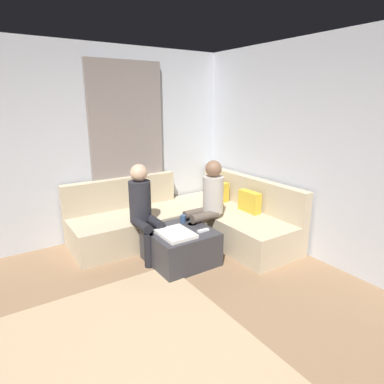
# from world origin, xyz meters

# --- Properties ---
(wall_left) EXTENTS (0.12, 6.00, 2.70)m
(wall_left) POSITION_xyz_m (-2.94, 0.00, 1.35)
(wall_left) COLOR silver
(wall_left) RESTS_ON ground_plane
(curtain_panel) EXTENTS (0.06, 1.10, 2.50)m
(curtain_panel) POSITION_xyz_m (-2.84, 1.30, 1.25)
(curtain_panel) COLOR gray
(curtain_panel) RESTS_ON ground_plane
(area_rug) EXTENTS (2.60, 2.20, 0.01)m
(area_rug) POSITION_xyz_m (-0.20, 0.10, 0.01)
(area_rug) COLOR tan
(area_rug) RESTS_ON ground_plane
(sectional_couch) EXTENTS (2.10, 2.55, 0.87)m
(sectional_couch) POSITION_xyz_m (-2.08, 1.88, 0.28)
(sectional_couch) COLOR #C6B593
(sectional_couch) RESTS_ON ground_plane
(ottoman) EXTENTS (0.76, 0.76, 0.42)m
(ottoman) POSITION_xyz_m (-1.53, 1.39, 0.21)
(ottoman) COLOR #333338
(ottoman) RESTS_ON ground_plane
(folded_blanket) EXTENTS (0.44, 0.36, 0.04)m
(folded_blanket) POSITION_xyz_m (-1.43, 1.27, 0.44)
(folded_blanket) COLOR white
(folded_blanket) RESTS_ON ottoman
(coffee_mug) EXTENTS (0.08, 0.08, 0.10)m
(coffee_mug) POSITION_xyz_m (-1.75, 1.57, 0.47)
(coffee_mug) COLOR #334C72
(coffee_mug) RESTS_ON ottoman
(game_remote) EXTENTS (0.05, 0.15, 0.02)m
(game_remote) POSITION_xyz_m (-1.35, 1.61, 0.43)
(game_remote) COLOR white
(game_remote) RESTS_ON ottoman
(person_on_couch_back) EXTENTS (0.30, 0.60, 1.20)m
(person_on_couch_back) POSITION_xyz_m (-1.72, 1.93, 0.66)
(person_on_couch_back) COLOR brown
(person_on_couch_back) RESTS_ON ground_plane
(person_on_couch_side) EXTENTS (0.60, 0.30, 1.20)m
(person_on_couch_side) POSITION_xyz_m (-1.93, 1.10, 0.66)
(person_on_couch_side) COLOR black
(person_on_couch_side) RESTS_ON ground_plane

